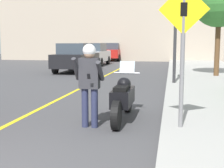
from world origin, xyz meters
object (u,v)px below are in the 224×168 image
Objects in this scene: person_biker at (89,77)px; motorcycle at (123,98)px; street_tree at (219,0)px; parked_car_white at (94,54)px; parked_car_red at (112,52)px; traffic_light at (176,17)px; parked_car_black at (76,57)px; crossing_sign at (183,43)px.

motorcycle is at bearing 52.56° from person_biker.
street_tree is 11.26m from parked_car_white.
street_tree is at bearing -60.85° from parked_car_red.
motorcycle is at bearing -78.61° from parked_car_red.
person_biker is 0.35× the size of street_tree.
parked_car_white reaches higher than motorcycle.
motorcycle is 6.16m from traffic_light.
parked_car_black is (-7.64, 2.14, -2.84)m from street_tree.
parked_car_red reaches higher than motorcycle.
parked_car_red is at bearing 108.63° from traffic_light.
parked_car_red is at bearing 103.83° from crossing_sign.
traffic_light is 0.87× the size of parked_car_black.
parked_car_red is at bearing 101.39° from motorcycle.
parked_car_black is at bearing -87.02° from parked_car_white.
parked_car_white is (-0.28, 5.35, 0.00)m from parked_car_black.
parked_car_red is (-3.98, 23.32, -0.18)m from person_biker.
person_biker is 1.95m from crossing_sign.
street_tree is 8.43m from parked_car_black.
motorcycle is 9.83m from street_tree.
traffic_light is 0.87× the size of parked_car_red.
motorcycle is 1.98m from crossing_sign.
crossing_sign is 0.54× the size of street_tree.
traffic_light is at bearing -71.37° from parked_car_red.
crossing_sign reaches higher than parked_car_white.
traffic_light is at bearing -42.90° from parked_car_black.
crossing_sign is 24.22m from parked_car_red.
person_biker reaches higher than parked_car_red.
person_biker is at bearing -105.17° from traffic_light.
parked_car_white is (-4.75, 16.23, 0.36)m from motorcycle.
person_biker is 0.41× the size of parked_car_black.
crossing_sign is 10.06m from street_tree.
parked_car_black is 5.36m from parked_car_white.
person_biker is (-0.57, -0.75, 0.54)m from motorcycle.
traffic_light reaches higher than person_biker.
traffic_light is at bearing 78.37° from motorcycle.
traffic_light is at bearing 74.83° from person_biker.
street_tree is at bearing 78.74° from crossing_sign.
crossing_sign is 0.62× the size of parked_car_white.
street_tree is 1.16× the size of parked_car_white.
crossing_sign is (1.24, -0.94, 1.23)m from motorcycle.
motorcycle is at bearing -73.67° from parked_car_white.
traffic_light is 3.83m from street_tree.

